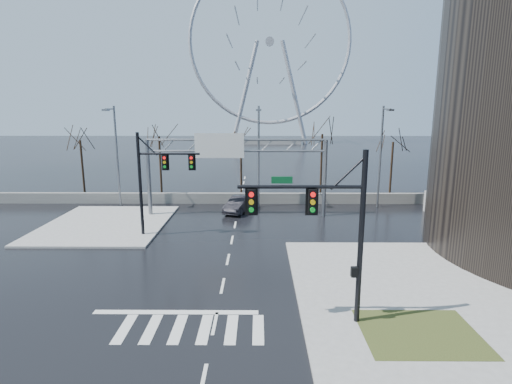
{
  "coord_description": "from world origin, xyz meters",
  "views": [
    {
      "loc": [
        2.01,
        -20.73,
        9.63
      ],
      "look_at": [
        1.82,
        6.52,
        4.0
      ],
      "focal_mm": 28.0,
      "sensor_mm": 36.0,
      "label": 1
    }
  ],
  "objects_px": {
    "signal_mast_far": "(154,175)",
    "car": "(239,204)",
    "signal_mast_near": "(331,222)",
    "sign_gantry": "(232,160)",
    "ferris_wheel": "(270,49)"
  },
  "relations": [
    {
      "from": "ferris_wheel",
      "to": "car",
      "type": "xyz_separation_m",
      "value": [
        -4.9,
        -78.55,
        -25.38
      ]
    },
    {
      "from": "car",
      "to": "signal_mast_far",
      "type": "bearing_deg",
      "value": -110.25
    },
    {
      "from": "signal_mast_near",
      "to": "signal_mast_far",
      "type": "distance_m",
      "value": 17.03
    },
    {
      "from": "signal_mast_near",
      "to": "signal_mast_far",
      "type": "xyz_separation_m",
      "value": [
        -11.01,
        13.0,
        -0.04
      ]
    },
    {
      "from": "ferris_wheel",
      "to": "signal_mast_far",
      "type": "bearing_deg",
      "value": -97.2
    },
    {
      "from": "signal_mast_far",
      "to": "sign_gantry",
      "type": "height_order",
      "value": "signal_mast_far"
    },
    {
      "from": "car",
      "to": "sign_gantry",
      "type": "bearing_deg",
      "value": -89.47
    },
    {
      "from": "signal_mast_far",
      "to": "car",
      "type": "bearing_deg",
      "value": 51.45
    },
    {
      "from": "signal_mast_far",
      "to": "car",
      "type": "xyz_separation_m",
      "value": [
        5.97,
        7.49,
        -4.08
      ]
    },
    {
      "from": "sign_gantry",
      "to": "ferris_wheel",
      "type": "distance_m",
      "value": 82.91
    },
    {
      "from": "signal_mast_near",
      "to": "signal_mast_far",
      "type": "height_order",
      "value": "same"
    },
    {
      "from": "signal_mast_far",
      "to": "car",
      "type": "height_order",
      "value": "signal_mast_far"
    },
    {
      "from": "signal_mast_far",
      "to": "car",
      "type": "distance_m",
      "value": 10.42
    },
    {
      "from": "signal_mast_near",
      "to": "car",
      "type": "xyz_separation_m",
      "value": [
        -5.04,
        20.49,
        -4.12
      ]
    },
    {
      "from": "signal_mast_near",
      "to": "sign_gantry",
      "type": "relative_size",
      "value": 0.49
    }
  ]
}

